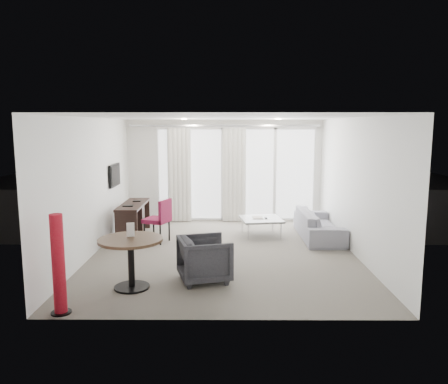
{
  "coord_description": "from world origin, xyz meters",
  "views": [
    {
      "loc": [
        0.05,
        -8.24,
        2.44
      ],
      "look_at": [
        0.0,
        0.6,
        1.1
      ],
      "focal_mm": 35.0,
      "sensor_mm": 36.0,
      "label": 1
    }
  ],
  "objects_px": {
    "coffee_table": "(261,227)",
    "rattan_chair_b": "(284,197)",
    "rattan_chair_a": "(262,198)",
    "desk": "(134,220)",
    "sofa": "(319,224)",
    "tub_armchair": "(205,259)",
    "desk_chair": "(157,221)",
    "red_lamp": "(58,264)",
    "round_table": "(131,263)"
  },
  "relations": [
    {
      "from": "round_table",
      "to": "coffee_table",
      "type": "distance_m",
      "value": 3.92
    },
    {
      "from": "round_table",
      "to": "sofa",
      "type": "distance_m",
      "value": 4.62
    },
    {
      "from": "red_lamp",
      "to": "sofa",
      "type": "height_order",
      "value": "red_lamp"
    },
    {
      "from": "desk_chair",
      "to": "coffee_table",
      "type": "relative_size",
      "value": 1.06
    },
    {
      "from": "tub_armchair",
      "to": "desk",
      "type": "bearing_deg",
      "value": 15.49
    },
    {
      "from": "red_lamp",
      "to": "coffee_table",
      "type": "distance_m",
      "value": 5.11
    },
    {
      "from": "coffee_table",
      "to": "rattan_chair_a",
      "type": "distance_m",
      "value": 2.62
    },
    {
      "from": "rattan_chair_a",
      "to": "desk",
      "type": "bearing_deg",
      "value": -116.72
    },
    {
      "from": "coffee_table",
      "to": "round_table",
      "type": "bearing_deg",
      "value": -124.45
    },
    {
      "from": "desk_chair",
      "to": "coffee_table",
      "type": "height_order",
      "value": "desk_chair"
    },
    {
      "from": "red_lamp",
      "to": "rattan_chair_b",
      "type": "relative_size",
      "value": 1.53
    },
    {
      "from": "coffee_table",
      "to": "sofa",
      "type": "distance_m",
      "value": 1.27
    },
    {
      "from": "sofa",
      "to": "rattan_chair_a",
      "type": "bearing_deg",
      "value": 19.98
    },
    {
      "from": "desk",
      "to": "tub_armchair",
      "type": "xyz_separation_m",
      "value": [
        1.73,
        -2.87,
        -0.01
      ]
    },
    {
      "from": "coffee_table",
      "to": "sofa",
      "type": "relative_size",
      "value": 0.43
    },
    {
      "from": "red_lamp",
      "to": "rattan_chair_b",
      "type": "distance_m",
      "value": 7.91
    },
    {
      "from": "desk_chair",
      "to": "rattan_chair_a",
      "type": "bearing_deg",
      "value": 73.11
    },
    {
      "from": "desk",
      "to": "tub_armchair",
      "type": "height_order",
      "value": "desk"
    },
    {
      "from": "sofa",
      "to": "tub_armchair",
      "type": "bearing_deg",
      "value": 138.81
    },
    {
      "from": "coffee_table",
      "to": "rattan_chair_a",
      "type": "relative_size",
      "value": 1.06
    },
    {
      "from": "red_lamp",
      "to": "rattan_chair_b",
      "type": "xyz_separation_m",
      "value": [
        3.83,
        6.91,
        -0.23
      ]
    },
    {
      "from": "coffee_table",
      "to": "rattan_chair_b",
      "type": "distance_m",
      "value": 2.92
    },
    {
      "from": "tub_armchair",
      "to": "rattan_chair_a",
      "type": "relative_size",
      "value": 0.95
    },
    {
      "from": "desk_chair",
      "to": "red_lamp",
      "type": "relative_size",
      "value": 0.7
    },
    {
      "from": "sofa",
      "to": "rattan_chair_a",
      "type": "relative_size",
      "value": 2.47
    },
    {
      "from": "desk_chair",
      "to": "sofa",
      "type": "distance_m",
      "value": 3.53
    },
    {
      "from": "red_lamp",
      "to": "rattan_chair_a",
      "type": "relative_size",
      "value": 1.61
    },
    {
      "from": "red_lamp",
      "to": "rattan_chair_b",
      "type": "height_order",
      "value": "red_lamp"
    },
    {
      "from": "desk",
      "to": "red_lamp",
      "type": "xyz_separation_m",
      "value": [
        -0.1,
        -4.1,
        0.3
      ]
    },
    {
      "from": "rattan_chair_b",
      "to": "tub_armchair",
      "type": "bearing_deg",
      "value": -113.6
    },
    {
      "from": "desk_chair",
      "to": "rattan_chair_b",
      "type": "xyz_separation_m",
      "value": [
        3.12,
        3.35,
        -0.03
      ]
    },
    {
      "from": "round_table",
      "to": "rattan_chair_b",
      "type": "distance_m",
      "value": 6.75
    },
    {
      "from": "round_table",
      "to": "sofa",
      "type": "bearing_deg",
      "value": 41.23
    },
    {
      "from": "coffee_table",
      "to": "rattan_chair_b",
      "type": "bearing_deg",
      "value": 72.64
    },
    {
      "from": "desk_chair",
      "to": "tub_armchair",
      "type": "xyz_separation_m",
      "value": [
        1.13,
        -2.33,
        -0.11
      ]
    },
    {
      "from": "tub_armchair",
      "to": "rattan_chair_b",
      "type": "xyz_separation_m",
      "value": [
        1.99,
        5.68,
        0.08
      ]
    },
    {
      "from": "red_lamp",
      "to": "sofa",
      "type": "relative_size",
      "value": 0.65
    },
    {
      "from": "tub_armchair",
      "to": "rattan_chair_b",
      "type": "height_order",
      "value": "rattan_chair_b"
    },
    {
      "from": "coffee_table",
      "to": "desk",
      "type": "bearing_deg",
      "value": -179.22
    },
    {
      "from": "desk",
      "to": "sofa",
      "type": "bearing_deg",
      "value": -2.08
    },
    {
      "from": "tub_armchair",
      "to": "sofa",
      "type": "distance_m",
      "value": 3.61
    },
    {
      "from": "round_table",
      "to": "rattan_chair_a",
      "type": "bearing_deg",
      "value": 67.14
    },
    {
      "from": "round_table",
      "to": "red_lamp",
      "type": "bearing_deg",
      "value": -129.29
    },
    {
      "from": "desk_chair",
      "to": "rattan_chair_b",
      "type": "relative_size",
      "value": 1.06
    },
    {
      "from": "red_lamp",
      "to": "desk",
      "type": "bearing_deg",
      "value": 88.56
    },
    {
      "from": "red_lamp",
      "to": "tub_armchair",
      "type": "relative_size",
      "value": 1.7
    },
    {
      "from": "desk",
      "to": "rattan_chair_b",
      "type": "relative_size",
      "value": 1.79
    },
    {
      "from": "tub_armchair",
      "to": "desk_chair",
      "type": "bearing_deg",
      "value": 10.17
    },
    {
      "from": "desk_chair",
      "to": "rattan_chair_a",
      "type": "xyz_separation_m",
      "value": [
        2.49,
        3.17,
        -0.05
      ]
    },
    {
      "from": "rattan_chair_b",
      "to": "sofa",
      "type": "bearing_deg",
      "value": -86.87
    }
  ]
}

